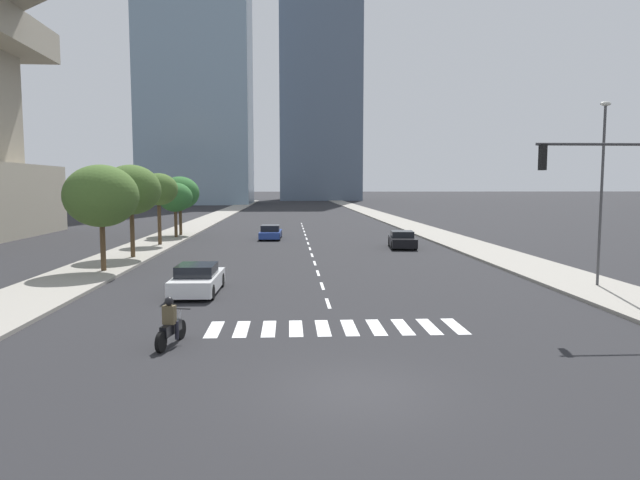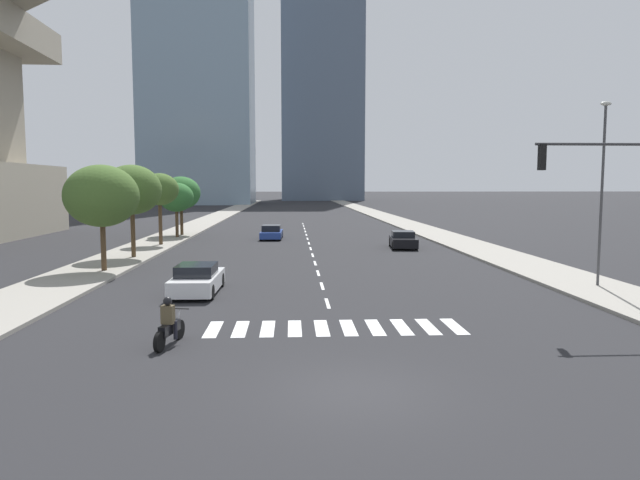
{
  "view_description": "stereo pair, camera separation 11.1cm",
  "coord_description": "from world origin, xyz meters",
  "px_view_note": "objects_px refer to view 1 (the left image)",
  "views": [
    {
      "loc": [
        -1.56,
        -12.84,
        4.77
      ],
      "look_at": [
        0.0,
        15.97,
        2.0
      ],
      "focal_mm": 32.25,
      "sensor_mm": 36.0,
      "label": 1
    },
    {
      "loc": [
        -1.45,
        -12.84,
        4.77
      ],
      "look_at": [
        0.0,
        15.97,
        2.0
      ],
      "focal_mm": 32.25,
      "sensor_mm": 36.0,
      "label": 2
    }
  ],
  "objects_px": {
    "street_lamp_east": "(602,181)",
    "street_tree_nearest": "(101,196)",
    "street_tree_fourth": "(175,197)",
    "traffic_signal_near": "(615,191)",
    "street_tree_third": "(159,190)",
    "street_tree_fifth": "(180,193)",
    "sedan_blue_2": "(271,233)",
    "sedan_white_1": "(198,280)",
    "motorcycle_lead": "(171,326)",
    "sedan_black_0": "(402,240)",
    "street_tree_second": "(131,190)"
  },
  "relations": [
    {
      "from": "street_tree_second",
      "to": "street_tree_fourth",
      "type": "xyz_separation_m",
      "value": [
        0.0,
        14.25,
        -0.79
      ]
    },
    {
      "from": "street_tree_third",
      "to": "street_tree_fifth",
      "type": "distance_m",
      "value": 8.7
    },
    {
      "from": "sedan_white_1",
      "to": "street_tree_second",
      "type": "height_order",
      "value": "street_tree_second"
    },
    {
      "from": "sedan_blue_2",
      "to": "street_lamp_east",
      "type": "distance_m",
      "value": 30.08
    },
    {
      "from": "motorcycle_lead",
      "to": "traffic_signal_near",
      "type": "xyz_separation_m",
      "value": [
        14.99,
        2.7,
        3.96
      ]
    },
    {
      "from": "street_tree_third",
      "to": "street_lamp_east",
      "type": "bearing_deg",
      "value": -38.78
    },
    {
      "from": "street_tree_nearest",
      "to": "street_tree_fourth",
      "type": "bearing_deg",
      "value": 90.0
    },
    {
      "from": "street_tree_third",
      "to": "street_tree_fourth",
      "type": "relative_size",
      "value": 1.15
    },
    {
      "from": "street_tree_fourth",
      "to": "street_tree_nearest",
      "type": "bearing_deg",
      "value": -90.0
    },
    {
      "from": "street_tree_nearest",
      "to": "motorcycle_lead",
      "type": "bearing_deg",
      "value": -65.75
    },
    {
      "from": "street_lamp_east",
      "to": "street_tree_third",
      "type": "distance_m",
      "value": 31.21
    },
    {
      "from": "sedan_black_0",
      "to": "street_tree_nearest",
      "type": "relative_size",
      "value": 0.77
    },
    {
      "from": "traffic_signal_near",
      "to": "street_tree_nearest",
      "type": "height_order",
      "value": "traffic_signal_near"
    },
    {
      "from": "sedan_white_1",
      "to": "street_tree_third",
      "type": "relative_size",
      "value": 0.83
    },
    {
      "from": "sedan_blue_2",
      "to": "traffic_signal_near",
      "type": "distance_m",
      "value": 33.96
    },
    {
      "from": "street_lamp_east",
      "to": "street_tree_nearest",
      "type": "distance_m",
      "value": 25.03
    },
    {
      "from": "sedan_white_1",
      "to": "motorcycle_lead",
      "type": "bearing_deg",
      "value": -175.47
    },
    {
      "from": "street_tree_third",
      "to": "street_tree_fourth",
      "type": "distance_m",
      "value": 6.5
    },
    {
      "from": "motorcycle_lead",
      "to": "sedan_blue_2",
      "type": "distance_m",
      "value": 33.83
    },
    {
      "from": "sedan_blue_2",
      "to": "street_tree_fifth",
      "type": "distance_m",
      "value": 9.61
    },
    {
      "from": "traffic_signal_near",
      "to": "street_tree_third",
      "type": "distance_m",
      "value": 33.34
    },
    {
      "from": "sedan_blue_2",
      "to": "sedan_white_1",
      "type": "bearing_deg",
      "value": 176.37
    },
    {
      "from": "sedan_blue_2",
      "to": "street_tree_fourth",
      "type": "bearing_deg",
      "value": 86.11
    },
    {
      "from": "motorcycle_lead",
      "to": "street_tree_second",
      "type": "height_order",
      "value": "street_tree_second"
    },
    {
      "from": "sedan_black_0",
      "to": "street_tree_fourth",
      "type": "xyz_separation_m",
      "value": [
        -18.66,
        8.53,
        3.08
      ]
    },
    {
      "from": "sedan_blue_2",
      "to": "sedan_black_0",
      "type": "bearing_deg",
      "value": -125.14
    },
    {
      "from": "sedan_white_1",
      "to": "street_lamp_east",
      "type": "height_order",
      "value": "street_lamp_east"
    },
    {
      "from": "sedan_black_0",
      "to": "sedan_white_1",
      "type": "bearing_deg",
      "value": -29.83
    },
    {
      "from": "motorcycle_lead",
      "to": "street_lamp_east",
      "type": "relative_size",
      "value": 0.24
    },
    {
      "from": "sedan_white_1",
      "to": "sedan_black_0",
      "type": "bearing_deg",
      "value": -34.47
    },
    {
      "from": "motorcycle_lead",
      "to": "street_tree_third",
      "type": "distance_m",
      "value": 29.16
    },
    {
      "from": "motorcycle_lead",
      "to": "street_tree_fourth",
      "type": "bearing_deg",
      "value": 22.32
    },
    {
      "from": "traffic_signal_near",
      "to": "street_tree_second",
      "type": "bearing_deg",
      "value": -39.4
    },
    {
      "from": "traffic_signal_near",
      "to": "sedan_black_0",
      "type": "bearing_deg",
      "value": -83.04
    },
    {
      "from": "sedan_black_0",
      "to": "traffic_signal_near",
      "type": "relative_size",
      "value": 0.68
    },
    {
      "from": "street_tree_fourth",
      "to": "traffic_signal_near",
      "type": "bearing_deg",
      "value": -56.02
    },
    {
      "from": "motorcycle_lead",
      "to": "street_tree_fourth",
      "type": "height_order",
      "value": "street_tree_fourth"
    },
    {
      "from": "sedan_black_0",
      "to": "street_tree_fifth",
      "type": "height_order",
      "value": "street_tree_fifth"
    },
    {
      "from": "street_tree_fifth",
      "to": "street_tree_third",
      "type": "bearing_deg",
      "value": -90.0
    },
    {
      "from": "street_tree_fourth",
      "to": "street_lamp_east",
      "type": "bearing_deg",
      "value": -46.9
    },
    {
      "from": "sedan_black_0",
      "to": "street_tree_fifth",
      "type": "distance_m",
      "value": 21.81
    },
    {
      "from": "street_tree_fourth",
      "to": "motorcycle_lead",
      "type": "bearing_deg",
      "value": -79.33
    },
    {
      "from": "motorcycle_lead",
      "to": "sedan_blue_2",
      "type": "height_order",
      "value": "motorcycle_lead"
    },
    {
      "from": "street_tree_fourth",
      "to": "sedan_white_1",
      "type": "bearing_deg",
      "value": -77.12
    },
    {
      "from": "street_tree_fifth",
      "to": "sedan_white_1",
      "type": "bearing_deg",
      "value": -78.09
    },
    {
      "from": "street_tree_fifth",
      "to": "sedan_black_0",
      "type": "bearing_deg",
      "value": -29.98
    },
    {
      "from": "sedan_white_1",
      "to": "street_tree_nearest",
      "type": "relative_size",
      "value": 0.8
    },
    {
      "from": "sedan_white_1",
      "to": "street_tree_fourth",
      "type": "relative_size",
      "value": 0.95
    },
    {
      "from": "sedan_blue_2",
      "to": "street_lamp_east",
      "type": "xyz_separation_m",
      "value": [
        15.9,
        -25.16,
        4.36
      ]
    },
    {
      "from": "traffic_signal_near",
      "to": "street_tree_fifth",
      "type": "bearing_deg",
      "value": -57.79
    }
  ]
}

